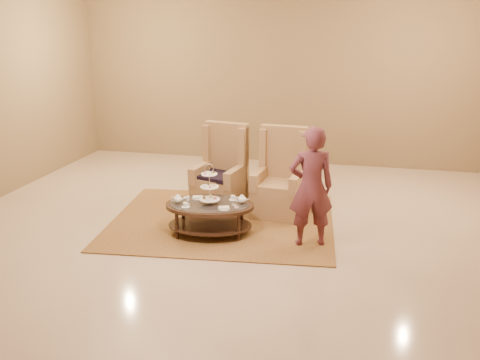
% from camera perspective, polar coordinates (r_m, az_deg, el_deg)
% --- Properties ---
extents(ground, '(8.00, 8.00, 0.00)m').
position_cam_1_polar(ground, '(7.09, -1.04, -6.02)').
color(ground, '#C8AE95').
rests_on(ground, ground).
extents(ceiling, '(8.00, 8.00, 0.02)m').
position_cam_1_polar(ceiling, '(7.09, -1.04, -6.02)').
color(ceiling, silver).
rests_on(ceiling, ground).
extents(wall_back, '(8.00, 0.04, 3.50)m').
position_cam_1_polar(wall_back, '(10.51, 4.43, 11.29)').
color(wall_back, olive).
rests_on(wall_back, ground).
extents(rug, '(3.33, 2.87, 0.02)m').
position_cam_1_polar(rug, '(7.59, -1.91, -4.39)').
color(rug, olive).
rests_on(rug, ground).
extents(tea_table, '(1.26, 0.96, 0.98)m').
position_cam_1_polar(tea_table, '(7.04, -3.24, -3.13)').
color(tea_table, black).
rests_on(tea_table, ground).
extents(armchair_left, '(0.79, 0.81, 1.27)m').
position_cam_1_polar(armchair_left, '(8.07, -1.98, 0.07)').
color(armchair_left, '#A87D4F').
rests_on(armchair_left, ground).
extents(armchair_right, '(0.74, 0.76, 1.27)m').
position_cam_1_polar(armchair_right, '(7.81, 4.29, -0.56)').
color(armchair_right, '#A87D4F').
rests_on(armchair_right, ground).
extents(person, '(0.64, 0.52, 1.53)m').
position_cam_1_polar(person, '(6.63, 7.59, -0.77)').
color(person, '#59262F').
rests_on(person, ground).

